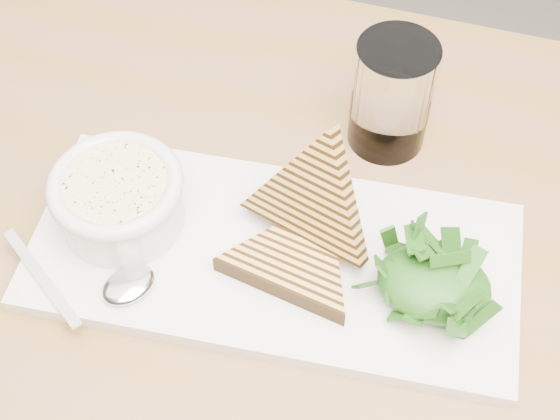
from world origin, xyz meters
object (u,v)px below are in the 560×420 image
(platter, at_px, (273,257))
(glass_near, at_px, (392,96))
(table_top, at_px, (411,378))
(soup_bowl, at_px, (121,204))

(platter, relative_size, glass_near, 3.65)
(table_top, height_order, glass_near, glass_near)
(soup_bowl, height_order, glass_near, glass_near)
(table_top, height_order, soup_bowl, soup_bowl)
(platter, xyz_separation_m, glass_near, (0.06, 0.17, 0.05))
(table_top, bearing_deg, soup_bowl, 167.46)
(table_top, bearing_deg, glass_near, 107.31)
(glass_near, bearing_deg, soup_bowl, -139.07)
(table_top, relative_size, glass_near, 11.12)
(platter, distance_m, glass_near, 0.19)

